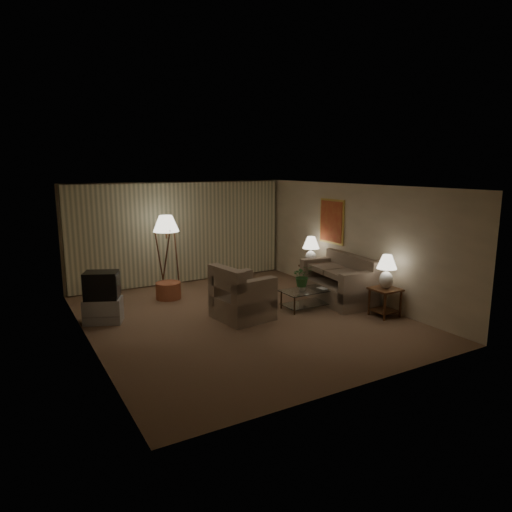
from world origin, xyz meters
The scene contains 16 objects.
ground centered at (0.00, 0.00, 0.00)m, with size 7.00×7.00×0.00m, color brown.
room_shell centered at (0.02, 1.51, 1.75)m, with size 6.04×7.02×2.72m.
sofa centered at (2.50, -0.05, 0.43)m, with size 2.14×1.41×0.85m.
armchair centered at (0.00, -0.05, 0.44)m, with size 1.32×1.27×0.89m.
side_table_near centered at (2.65, -1.40, 0.41)m, with size 0.55×0.55×0.60m.
side_table_far centered at (2.65, 1.20, 0.40)m, with size 0.48×0.41×0.60m.
table_lamp_near centered at (2.65, -1.40, 1.02)m, with size 0.41×0.41×0.71m.
table_lamp_far centered at (2.65, 1.20, 1.04)m, with size 0.43×0.43×0.74m.
coffee_table centered at (1.58, -0.15, 0.28)m, with size 1.19×0.65×0.41m.
tv_cabinet centered at (-2.55, 1.12, 0.25)m, with size 0.85×0.71×0.50m, color #A9A9AB.
crt_tv centered at (-2.55, 1.12, 0.77)m, with size 0.77×0.67×0.55m, color black.
floor_lamp centered at (-0.69, 2.57, 1.01)m, with size 0.63×0.63×1.93m.
ottoman centered at (-0.85, 2.10, 0.20)m, with size 0.59×0.59×0.39m, color #9E4A35.
vase centered at (1.43, -0.15, 0.50)m, with size 0.16×0.16×0.16m, color silver.
flowers centered at (1.43, -0.15, 0.82)m, with size 0.43×0.37×0.48m, color #30682E.
book centered at (1.83, -0.25, 0.42)m, with size 0.17×0.23×0.02m, color olive.
Camera 1 is at (-4.25, -8.01, 3.09)m, focal length 32.00 mm.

